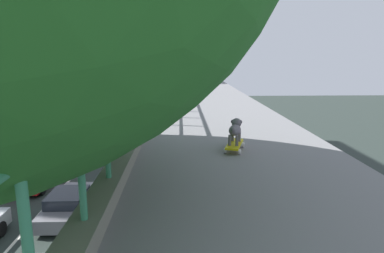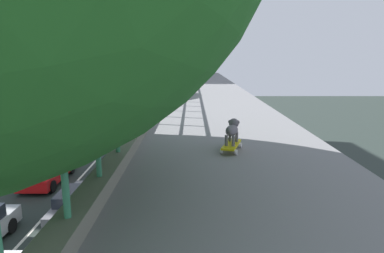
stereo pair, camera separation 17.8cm
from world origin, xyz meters
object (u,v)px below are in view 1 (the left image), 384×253
city_bus (97,111)px  toy_skateboard (234,145)px  car_red_taxi_sixth (37,172)px  car_grey_fifth (70,204)px  small_dog (235,129)px

city_bus → toy_skateboard: 32.19m
car_red_taxi_sixth → city_bus: bearing=90.6°
car_grey_fifth → small_dog: small_dog is taller
city_bus → toy_skateboard: size_ratio=19.54×
car_red_taxi_sixth → small_dog: 18.55m
small_dog → city_bus: bearing=106.8°
small_dog → car_grey_fifth: bearing=118.1°
small_dog → car_red_taxi_sixth: bearing=120.9°
car_grey_fifth → toy_skateboard: size_ratio=8.59×
city_bus → small_dog: size_ratio=26.46×
city_bus → toy_skateboard: toy_skateboard is taller
car_red_taxi_sixth → toy_skateboard: bearing=-59.1°
car_grey_fifth → city_bus: city_bus is taller
city_bus → toy_skateboard: bearing=-73.2°
car_grey_fifth → toy_skateboard: (5.84, -10.98, 5.74)m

